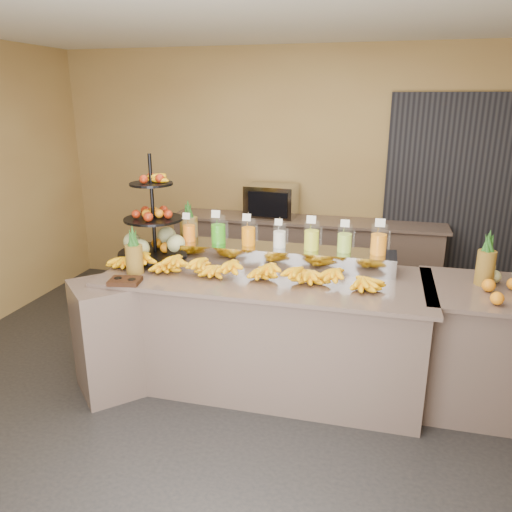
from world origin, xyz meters
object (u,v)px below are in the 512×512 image
at_px(pitcher_tray, 279,256).
at_px(right_fruit_pile, 512,283).
at_px(condiment_caddy, 125,281).
at_px(oven_warmer, 272,201).
at_px(fruit_stand, 159,233).
at_px(banana_heap, 237,265).

height_order(pitcher_tray, right_fruit_pile, right_fruit_pile).
relative_size(condiment_caddy, oven_warmer, 0.40).
bearing_deg(fruit_stand, pitcher_tray, -7.73).
xyz_separation_m(pitcher_tray, banana_heap, (-0.26, -0.35, 0.01)).
distance_m(banana_heap, right_fruit_pile, 1.96).
bearing_deg(right_fruit_pile, banana_heap, -176.94).
distance_m(pitcher_tray, fruit_stand, 1.03).
height_order(fruit_stand, oven_warmer, fruit_stand).
height_order(fruit_stand, right_fruit_pile, fruit_stand).
relative_size(fruit_stand, condiment_caddy, 3.94).
bearing_deg(oven_warmer, banana_heap, -81.71).
relative_size(banana_heap, right_fruit_pile, 4.49).
relative_size(fruit_stand, right_fruit_pile, 1.82).
bearing_deg(fruit_stand, condiment_caddy, -102.63).
distance_m(condiment_caddy, oven_warmer, 2.45).
xyz_separation_m(condiment_caddy, right_fruit_pile, (2.71, 0.46, 0.06)).
distance_m(banana_heap, condiment_caddy, 0.84).
distance_m(fruit_stand, right_fruit_pile, 2.72).
bearing_deg(oven_warmer, right_fruit_pile, -38.57).
height_order(banana_heap, oven_warmer, oven_warmer).
xyz_separation_m(condiment_caddy, oven_warmer, (0.58, 2.38, 0.17)).
xyz_separation_m(fruit_stand, oven_warmer, (0.58, 1.76, -0.04)).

